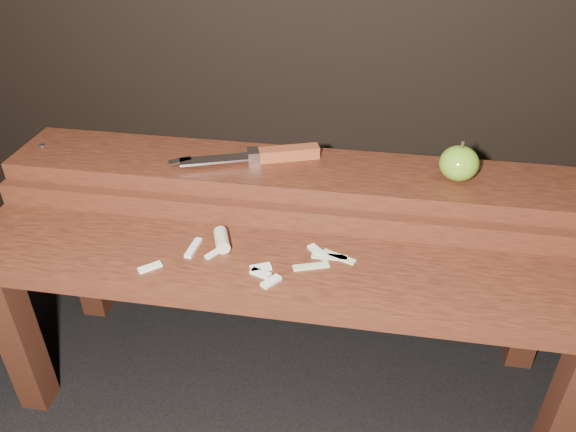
% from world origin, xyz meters
% --- Properties ---
extents(ground, '(60.00, 60.00, 0.00)m').
position_xyz_m(ground, '(0.00, 0.00, 0.00)').
color(ground, black).
extents(bench_front_tier, '(1.20, 0.20, 0.42)m').
position_xyz_m(bench_front_tier, '(0.00, -0.06, 0.35)').
color(bench_front_tier, '#38180E').
rests_on(bench_front_tier, ground).
extents(bench_rear_tier, '(1.20, 0.21, 0.50)m').
position_xyz_m(bench_rear_tier, '(0.00, 0.17, 0.41)').
color(bench_rear_tier, '#38180E').
rests_on(bench_rear_tier, ground).
extents(apple, '(0.08, 0.08, 0.08)m').
position_xyz_m(apple, '(0.32, 0.17, 0.53)').
color(apple, '#6D9B20').
rests_on(apple, bench_rear_tier).
extents(knife, '(0.30, 0.13, 0.03)m').
position_xyz_m(knife, '(-0.06, 0.19, 0.51)').
color(knife, '#933F20').
rests_on(knife, bench_rear_tier).
extents(apple_scraps, '(0.38, 0.14, 0.03)m').
position_xyz_m(apple_scraps, '(-0.07, -0.03, 0.43)').
color(apple_scraps, beige).
rests_on(apple_scraps, bench_front_tier).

